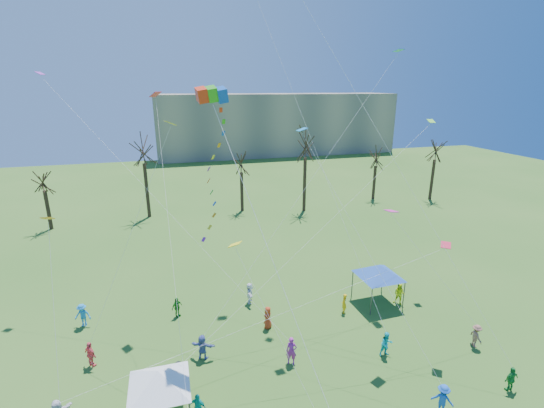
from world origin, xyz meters
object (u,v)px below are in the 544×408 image
object	(u,v)px
canopy_tent_white	(159,379)
distant_building	(277,124)
big_box_kite	(219,178)
canopy_tent_blue	(379,271)

from	to	relation	value
canopy_tent_white	distant_building	bearing A→B (deg)	69.42
distant_building	big_box_kite	distance (m)	79.82
canopy_tent_blue	big_box_kite	bearing A→B (deg)	-161.62
canopy_tent_white	canopy_tent_blue	xyz separation A→B (m)	(16.79, 7.17, 0.12)
distant_building	canopy_tent_white	bearing A→B (deg)	-110.58
big_box_kite	canopy_tent_blue	xyz separation A→B (m)	(12.93, 4.30, -9.37)
distant_building	big_box_kite	world-z (taller)	big_box_kite
distant_building	canopy_tent_blue	xyz separation A→B (m)	(-12.63, -71.17, -4.67)
big_box_kite	canopy_tent_white	xyz separation A→B (m)	(-3.86, -2.87, -9.49)
canopy_tent_white	canopy_tent_blue	world-z (taller)	canopy_tent_blue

